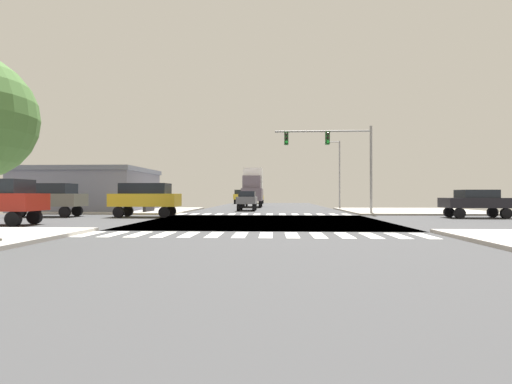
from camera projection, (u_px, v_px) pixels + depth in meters
The scene contains 15 objects.
ground at pixel (264, 221), 21.25m from camera, with size 90.00×90.00×0.05m.
sidewalk_corner_ne at pixel (411, 211), 32.62m from camera, with size 12.00×12.00×0.14m.
sidewalk_corner_nw at pixel (129, 210), 33.85m from camera, with size 12.00×12.00×0.14m.
crosswalk_near at pixel (253, 235), 13.97m from camera, with size 13.50×2.00×0.01m.
crosswalk_far at pixel (263, 214), 28.56m from camera, with size 13.50×2.00×0.01m.
traffic_signal_mast at pixel (334, 149), 28.52m from camera, with size 7.65×0.55×6.97m.
street_lamp at pixel (337, 168), 39.62m from camera, with size 1.78×0.32×7.43m.
bank_building at pixel (91, 190), 34.09m from camera, with size 12.26×8.92×4.00m.
suv_nearside_1 at pixel (50, 197), 25.48m from camera, with size 4.60×1.96×2.34m.
sedan_farside_1 at pixel (476, 201), 24.09m from camera, with size 4.30×1.80×1.88m.
suv_crossing_2 at pixel (240, 195), 61.09m from camera, with size 1.96×4.60×2.34m.
sedan_queued_2 at pixel (258, 197), 61.90m from camera, with size 1.80×4.30×1.88m.
suv_leading_3 at pixel (145, 197), 25.15m from camera, with size 4.60×1.96×2.34m.
box_truck_outer_1 at pixel (253, 186), 45.39m from camera, with size 2.40×7.20×4.85m.
sedan_inner_4 at pixel (247, 199), 35.19m from camera, with size 1.80×4.30×1.88m.
Camera 1 is at (0.52, -21.26, 1.57)m, focal length 25.38 mm.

